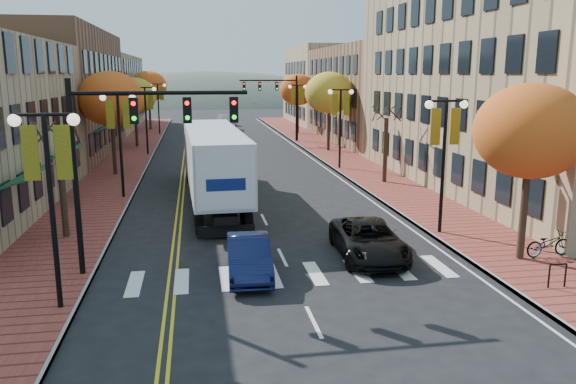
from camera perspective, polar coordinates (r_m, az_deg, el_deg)
name	(u,v)px	position (r m, az deg, el deg)	size (l,w,h in m)	color
ground	(301,296)	(18.72, 1.34, -10.51)	(200.00, 200.00, 0.00)	black
sidewalk_left	(129,158)	(50.33, -15.87, 3.37)	(4.00, 85.00, 0.15)	brown
sidewalk_right	(332,153)	(51.48, 4.49, 3.97)	(4.00, 85.00, 0.15)	brown
building_left_mid	(36,93)	(54.79, -24.23, 9.15)	(12.00, 24.00, 11.00)	brown
building_left_far	(88,93)	(79.24, -19.64, 9.48)	(12.00, 26.00, 9.50)	#9E8966
building_right_near	(543,68)	(39.52, 24.52, 11.37)	(15.00, 28.00, 15.00)	#997F5B
building_right_mid	(397,94)	(62.92, 11.02, 9.73)	(15.00, 24.00, 10.00)	brown
building_right_far	(344,86)	(83.89, 5.76, 10.71)	(15.00, 20.00, 11.00)	#9E8966
tree_left_a	(63,189)	(26.12, -21.93, 0.24)	(0.28, 0.28, 4.20)	#382619
tree_left_b	(111,99)	(41.44, -17.57, 9.01)	(4.48, 4.48, 7.21)	#382619
tree_left_c	(134,96)	(57.33, -15.33, 9.39)	(4.16, 4.16, 6.69)	#382619
tree_left_d	(149,86)	(75.24, -13.98, 10.37)	(4.61, 4.61, 7.42)	#382619
tree_right_a	(531,131)	(22.70, 23.44, 5.66)	(4.16, 4.16, 6.69)	#382619
tree_right_b	(385,150)	(37.40, 9.85, 4.21)	(0.28, 0.28, 4.20)	#382619
tree_right_c	(329,93)	(52.48, 4.19, 10.01)	(4.48, 4.48, 7.21)	#382619
tree_right_d	(298,90)	(68.14, 1.01, 10.33)	(4.35, 4.35, 7.00)	#382619
lamp_left_a	(49,174)	(17.76, -23.13, 1.73)	(1.96, 0.36, 6.05)	black
lamp_left_b	(119,125)	(33.40, -16.77, 6.51)	(1.96, 0.36, 6.05)	black
lamp_left_c	(146,107)	(51.26, -14.27, 8.35)	(1.96, 0.36, 6.05)	black
lamp_left_d	(158,99)	(69.19, -13.06, 9.23)	(1.96, 0.36, 6.05)	black
lamp_right_a	(445,140)	(25.54, 15.63, 5.07)	(1.96, 0.36, 6.05)	black
lamp_right_b	(340,113)	(42.48, 5.35, 8.00)	(1.96, 0.36, 6.05)	black
lamp_right_c	(297,102)	(60.04, 0.96, 9.17)	(1.96, 0.36, 6.05)	black
traffic_mast_near	(130,139)	(20.25, -15.72, 5.18)	(6.10, 0.35, 7.00)	black
traffic_mast_far	(278,96)	(59.68, -0.97, 9.76)	(6.10, 0.34, 7.00)	black
semi_truck	(212,158)	(32.09, -7.74, 3.41)	(3.37, 16.96, 4.22)	black
navy_sedan	(249,257)	(20.33, -4.01, -6.56)	(1.50, 4.31, 1.42)	#0D1437
black_suv	(369,240)	(22.43, 8.20, -4.82)	(2.41, 5.23, 1.45)	black
car_far_white	(217,127)	(70.46, -7.25, 6.55)	(1.67, 4.15, 1.41)	white
car_far_silver	(228,125)	(73.00, -6.10, 6.79)	(2.06, 5.06, 1.47)	#97979E
car_far_oncoming	(225,120)	(81.10, -6.44, 7.30)	(1.62, 4.64, 1.53)	#A5A7AD
bicycle	(548,244)	(24.19, 24.94, -4.77)	(0.68, 1.95, 1.02)	gray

